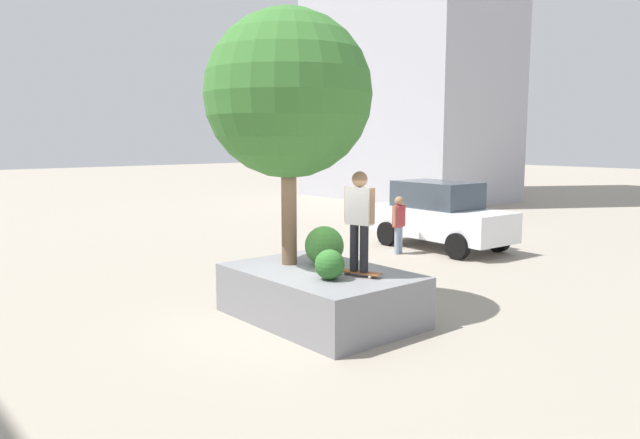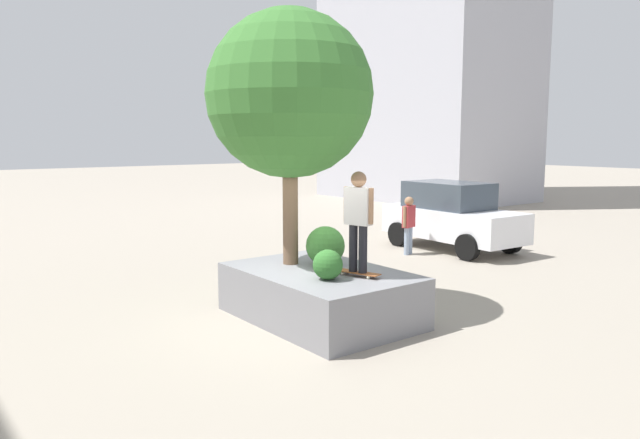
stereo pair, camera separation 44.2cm
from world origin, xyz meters
name	(u,v)px [view 2 (the right image)]	position (x,y,z in m)	size (l,w,h in m)	color
ground_plane	(303,322)	(0.00, 0.00, 0.00)	(120.00, 120.00, 0.00)	#9E9384
planter_ledge	(320,295)	(0.02, 0.36, 0.44)	(3.36, 2.24, 0.89)	gray
plaza_tree	(290,95)	(-0.75, 0.27, 3.95)	(3.00, 3.00, 4.58)	brown
boxwood_shrub	(328,265)	(0.66, 0.04, 1.13)	(0.50, 0.50, 0.50)	#2D6628
hedge_clump	(325,246)	(-0.26, 0.70, 1.24)	(0.72, 0.72, 0.72)	#3D7A33
skateboard	(358,273)	(0.77, 0.59, 0.94)	(0.83, 0.43, 0.07)	brown
skateboarder	(358,214)	(0.77, 0.59, 1.93)	(0.55, 0.31, 1.69)	black
police_car	(451,215)	(-3.07, 7.49, 0.99)	(4.25, 2.11, 1.94)	white
passerby_with_bag	(409,221)	(-3.26, 5.93, 0.93)	(0.29, 0.53, 1.60)	#8C9EB7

